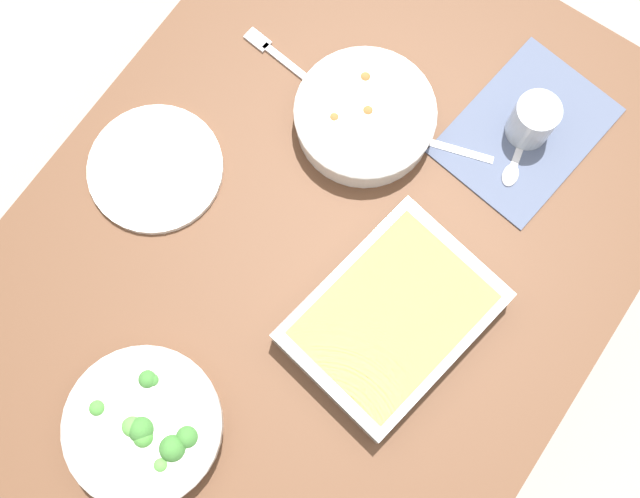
# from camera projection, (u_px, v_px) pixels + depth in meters

# --- Properties ---
(ground_plane) EXTENTS (6.00, 6.00, 0.00)m
(ground_plane) POSITION_uv_depth(u_px,v_px,m) (320.00, 322.00, 1.95)
(ground_plane) COLOR #9E9389
(dining_table) EXTENTS (1.20, 0.90, 0.74)m
(dining_table) POSITION_uv_depth(u_px,v_px,m) (320.00, 262.00, 1.32)
(dining_table) COLOR brown
(dining_table) RESTS_ON ground_plane
(placemat) EXTENTS (0.30, 0.23, 0.00)m
(placemat) POSITION_uv_depth(u_px,v_px,m) (526.00, 131.00, 1.28)
(placemat) COLOR #4C5670
(placemat) RESTS_ON dining_table
(stew_bowl) EXTENTS (0.23, 0.23, 0.06)m
(stew_bowl) POSITION_uv_depth(u_px,v_px,m) (365.00, 117.00, 1.25)
(stew_bowl) COLOR silver
(stew_bowl) RESTS_ON dining_table
(broccoli_bowl) EXTENTS (0.23, 0.23, 0.07)m
(broccoli_bowl) POSITION_uv_depth(u_px,v_px,m) (145.00, 426.00, 1.13)
(broccoli_bowl) COLOR silver
(broccoli_bowl) RESTS_ON dining_table
(baking_dish) EXTENTS (0.33, 0.27, 0.06)m
(baking_dish) POSITION_uv_depth(u_px,v_px,m) (392.00, 317.00, 1.17)
(baking_dish) COLOR silver
(baking_dish) RESTS_ON dining_table
(drink_cup) EXTENTS (0.07, 0.07, 0.08)m
(drink_cup) POSITION_uv_depth(u_px,v_px,m) (532.00, 122.00, 1.24)
(drink_cup) COLOR #B2BCC6
(drink_cup) RESTS_ON dining_table
(side_plate) EXTENTS (0.22, 0.22, 0.01)m
(side_plate) POSITION_uv_depth(u_px,v_px,m) (155.00, 168.00, 1.26)
(side_plate) COLOR white
(side_plate) RESTS_ON dining_table
(spoon_by_stew) EXTENTS (0.07, 0.17, 0.01)m
(spoon_by_stew) POSITION_uv_depth(u_px,v_px,m) (426.00, 141.00, 1.27)
(spoon_by_stew) COLOR silver
(spoon_by_stew) RESTS_ON dining_table
(spoon_by_broccoli) EXTENTS (0.16, 0.11, 0.01)m
(spoon_by_broccoli) POSITION_uv_depth(u_px,v_px,m) (150.00, 397.00, 1.17)
(spoon_by_broccoli) COLOR silver
(spoon_by_broccoli) RESTS_ON dining_table
(spoon_spare) EXTENTS (0.17, 0.06, 0.01)m
(spoon_spare) POSITION_uv_depth(u_px,v_px,m) (518.00, 153.00, 1.27)
(spoon_spare) COLOR silver
(spoon_spare) RESTS_ON dining_table
(fork_on_table) EXTENTS (0.04, 0.18, 0.01)m
(fork_on_table) POSITION_uv_depth(u_px,v_px,m) (281.00, 58.00, 1.31)
(fork_on_table) COLOR silver
(fork_on_table) RESTS_ON dining_table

